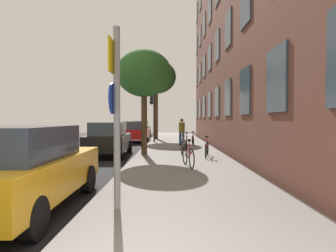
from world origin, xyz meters
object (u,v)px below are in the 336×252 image
(traffic_light, at_px, (153,108))
(car_2, at_px, (136,132))
(tree_near, at_px, (144,74))
(tree_far, at_px, (156,77))
(bicycle_1, at_px, (207,148))
(bicycle_4, at_px, (193,140))
(bicycle_3, at_px, (187,142))
(car_0, at_px, (22,168))
(car_3, at_px, (141,128))
(pedestrian_0, at_px, (182,130))
(sign_post, at_px, (116,106))
(bicycle_0, at_px, (188,156))
(bicycle_2, at_px, (183,146))
(car_1, at_px, (109,139))

(traffic_light, distance_m, car_2, 2.48)
(traffic_light, relative_size, tree_near, 0.74)
(tree_far, distance_m, bicycle_1, 12.99)
(traffic_light, bearing_deg, bicycle_4, -45.09)
(bicycle_3, height_order, car_0, car_0)
(car_0, xyz_separation_m, car_3, (-0.22, 25.00, -0.00))
(tree_near, bearing_deg, tree_far, 89.65)
(pedestrian_0, bearing_deg, bicycle_4, 0.76)
(pedestrian_0, bearing_deg, traffic_light, 126.29)
(sign_post, height_order, pedestrian_0, sign_post)
(tree_near, bearing_deg, car_0, -101.38)
(bicycle_3, relative_size, car_0, 0.40)
(car_3, bearing_deg, bicycle_1, -75.34)
(traffic_light, distance_m, bicycle_0, 11.50)
(bicycle_0, bearing_deg, bicycle_1, 69.62)
(tree_far, distance_m, bicycle_3, 9.98)
(sign_post, xyz_separation_m, bicycle_1, (2.62, 7.42, -1.51))
(bicycle_3, bearing_deg, car_3, 105.23)
(bicycle_1, height_order, car_0, car_0)
(tree_far, xyz_separation_m, bicycle_2, (1.81, -10.24, -4.90))
(pedestrian_0, xyz_separation_m, car_1, (-3.72, -4.54, -0.26))
(traffic_light, bearing_deg, car_3, 100.76)
(bicycle_3, relative_size, car_3, 0.39)
(pedestrian_0, bearing_deg, car_1, -129.28)
(car_1, xyz_separation_m, car_3, (-0.09, 16.66, 0.00))
(sign_post, bearing_deg, bicycle_0, 71.08)
(bicycle_4, bearing_deg, sign_post, -100.68)
(bicycle_2, distance_m, car_2, 8.69)
(tree_far, height_order, car_0, tree_far)
(tree_far, bearing_deg, bicycle_3, -76.19)
(car_0, bearing_deg, tree_far, 84.95)
(traffic_light, distance_m, bicycle_4, 4.43)
(bicycle_2, height_order, pedestrian_0, pedestrian_0)
(tree_far, relative_size, car_3, 1.55)
(pedestrian_0, bearing_deg, bicycle_1, -81.43)
(car_3, bearing_deg, pedestrian_0, -72.57)
(car_2, bearing_deg, tree_far, 55.75)
(bicycle_0, xyz_separation_m, car_0, (-3.45, -4.49, 0.35))
(bicycle_0, height_order, car_2, car_2)
(traffic_light, bearing_deg, tree_far, 88.10)
(bicycle_4, xyz_separation_m, car_2, (-4.14, 3.78, 0.37))
(bicycle_3, distance_m, car_0, 11.10)
(traffic_light, distance_m, car_0, 15.81)
(tree_far, relative_size, car_1, 1.65)
(bicycle_0, height_order, car_1, car_1)
(car_1, bearing_deg, car_2, 88.04)
(tree_near, height_order, car_2, tree_near)
(car_1, bearing_deg, bicycle_1, -14.18)
(sign_post, bearing_deg, car_0, 172.42)
(bicycle_4, xyz_separation_m, pedestrian_0, (-0.71, -0.01, 0.63))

